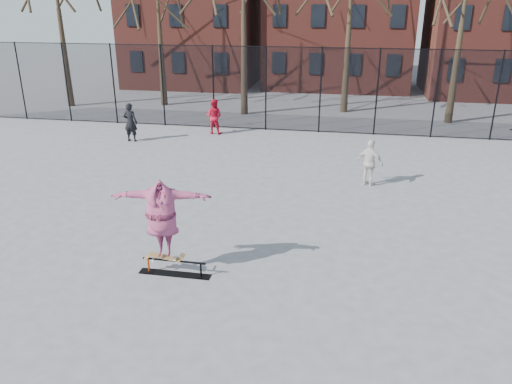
% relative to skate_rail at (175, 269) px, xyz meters
% --- Properties ---
extents(ground, '(100.00, 100.00, 0.00)m').
position_rel_skate_rail_xyz_m(ground, '(1.23, 1.02, -0.15)').
color(ground, slate).
extents(skate_rail, '(1.72, 0.26, 0.38)m').
position_rel_skate_rail_xyz_m(skate_rail, '(0.00, 0.00, 0.00)').
color(skate_rail, black).
rests_on(skate_rail, ground).
extents(skateboard, '(0.84, 0.20, 0.10)m').
position_rel_skate_rail_xyz_m(skateboard, '(-0.22, 0.00, 0.28)').
color(skateboard, olive).
rests_on(skateboard, skate_rail).
extents(skater, '(2.34, 0.96, 1.84)m').
position_rel_skate_rail_xyz_m(skater, '(-0.22, 0.00, 1.25)').
color(skater, '#583380').
rests_on(skater, skateboard).
extents(bystander_black, '(0.64, 0.43, 1.73)m').
position_rel_skate_rail_xyz_m(bystander_black, '(-5.80, 10.87, 0.72)').
color(bystander_black, black).
rests_on(bystander_black, ground).
extents(bystander_red, '(0.86, 0.70, 1.65)m').
position_rel_skate_rail_xyz_m(bystander_red, '(-2.47, 12.88, 0.68)').
color(bystander_red, red).
rests_on(bystander_red, ground).
extents(bystander_white, '(1.02, 0.76, 1.61)m').
position_rel_skate_rail_xyz_m(bystander_white, '(4.61, 6.95, 0.66)').
color(bystander_white, silver).
rests_on(bystander_white, ground).
extents(fence, '(34.03, 0.07, 4.00)m').
position_rel_skate_rail_xyz_m(fence, '(1.21, 14.02, 1.91)').
color(fence, black).
rests_on(fence, ground).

